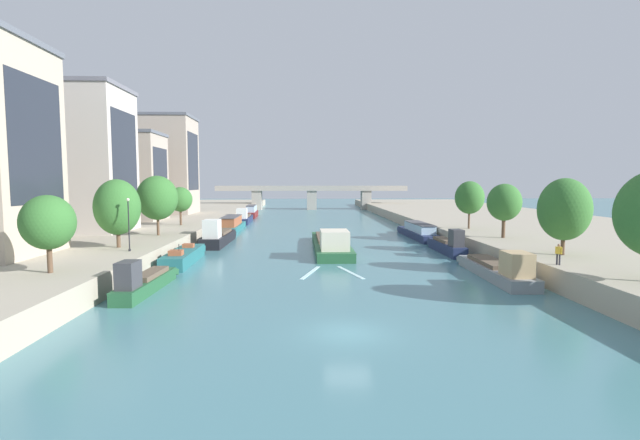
{
  "coord_description": "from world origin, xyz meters",
  "views": [
    {
      "loc": [
        -2.38,
        -24.01,
        8.2
      ],
      "look_at": [
        0.0,
        42.08,
        2.64
      ],
      "focal_mm": 25.49,
      "sensor_mm": 36.0,
      "label": 1
    }
  ],
  "objects_px": {
    "moored_boat_left_downstream": "(144,281)",
    "moored_boat_right_far": "(418,231)",
    "moored_boat_right_near": "(497,269)",
    "tree_left_end_of_row": "(157,198)",
    "moored_boat_left_second": "(184,256)",
    "bridge_far": "(312,195)",
    "moored_boat_left_end": "(232,225)",
    "tree_left_second": "(48,223)",
    "tree_left_by_lamp": "(117,207)",
    "lamppost_left_bank": "(129,222)",
    "tree_right_second": "(564,209)",
    "moored_boat_left_midway": "(252,212)",
    "barge_midriver": "(331,243)",
    "tree_right_by_lamp": "(504,202)",
    "person_on_quay": "(559,253)",
    "tree_left_nearest": "(180,199)",
    "moored_boat_right_second": "(447,245)",
    "moored_boat_left_upstream": "(218,236)",
    "tree_right_end_of_row": "(470,198)",
    "moored_boat_left_lone": "(244,218)"
  },
  "relations": [
    {
      "from": "moored_boat_left_downstream",
      "to": "tree_left_by_lamp",
      "type": "distance_m",
      "value": 13.26
    },
    {
      "from": "tree_left_nearest",
      "to": "tree_right_second",
      "type": "distance_m",
      "value": 49.85
    },
    {
      "from": "tree_left_by_lamp",
      "to": "tree_left_second",
      "type": "bearing_deg",
      "value": -88.98
    },
    {
      "from": "tree_left_by_lamp",
      "to": "tree_left_end_of_row",
      "type": "xyz_separation_m",
      "value": [
        0.63,
        10.05,
        0.54
      ]
    },
    {
      "from": "tree_left_second",
      "to": "tree_right_second",
      "type": "bearing_deg",
      "value": 8.95
    },
    {
      "from": "moored_boat_left_second",
      "to": "moored_boat_left_midway",
      "type": "bearing_deg",
      "value": 89.94
    },
    {
      "from": "moored_boat_left_end",
      "to": "tree_left_second",
      "type": "xyz_separation_m",
      "value": [
        -5.64,
        -44.57,
        4.35
      ]
    },
    {
      "from": "moored_boat_left_upstream",
      "to": "moored_boat_left_end",
      "type": "relative_size",
      "value": 0.85
    },
    {
      "from": "moored_boat_left_second",
      "to": "moored_boat_right_near",
      "type": "bearing_deg",
      "value": -16.83
    },
    {
      "from": "lamppost_left_bank",
      "to": "person_on_quay",
      "type": "distance_m",
      "value": 36.47
    },
    {
      "from": "moored_boat_left_end",
      "to": "moored_boat_right_near",
      "type": "height_order",
      "value": "moored_boat_right_near"
    },
    {
      "from": "barge_midriver",
      "to": "tree_right_by_lamp",
      "type": "xyz_separation_m",
      "value": [
        19.44,
        -3.44,
        5.01
      ]
    },
    {
      "from": "moored_boat_left_midway",
      "to": "moored_boat_right_far",
      "type": "height_order",
      "value": "moored_boat_left_midway"
    },
    {
      "from": "moored_boat_left_second",
      "to": "bridge_far",
      "type": "relative_size",
      "value": 0.2
    },
    {
      "from": "moored_boat_left_downstream",
      "to": "moored_boat_left_upstream",
      "type": "height_order",
      "value": "moored_boat_left_upstream"
    },
    {
      "from": "moored_boat_left_midway",
      "to": "lamppost_left_bank",
      "type": "relative_size",
      "value": 2.56
    },
    {
      "from": "moored_boat_left_midway",
      "to": "bridge_far",
      "type": "xyz_separation_m",
      "value": [
        14.53,
        28.88,
        3.26
      ]
    },
    {
      "from": "moored_boat_right_near",
      "to": "moored_boat_right_second",
      "type": "bearing_deg",
      "value": 89.61
    },
    {
      "from": "moored_boat_left_end",
      "to": "tree_left_nearest",
      "type": "bearing_deg",
      "value": -122.72
    },
    {
      "from": "moored_boat_left_end",
      "to": "tree_right_second",
      "type": "xyz_separation_m",
      "value": [
        34.63,
        -38.23,
        4.79
      ]
    },
    {
      "from": "moored_boat_left_downstream",
      "to": "moored_boat_left_upstream",
      "type": "bearing_deg",
      "value": 88.74
    },
    {
      "from": "moored_boat_left_lone",
      "to": "moored_boat_left_midway",
      "type": "height_order",
      "value": "moored_boat_left_lone"
    },
    {
      "from": "tree_right_by_lamp",
      "to": "moored_boat_right_near",
      "type": "bearing_deg",
      "value": -115.64
    },
    {
      "from": "tree_left_by_lamp",
      "to": "lamppost_left_bank",
      "type": "xyz_separation_m",
      "value": [
        1.97,
        -2.45,
        -1.25
      ]
    },
    {
      "from": "moored_boat_left_downstream",
      "to": "moored_boat_left_second",
      "type": "distance_m",
      "value": 12.55
    },
    {
      "from": "tree_left_second",
      "to": "tree_right_second",
      "type": "relative_size",
      "value": 0.82
    },
    {
      "from": "moored_boat_right_near",
      "to": "tree_left_end_of_row",
      "type": "xyz_separation_m",
      "value": [
        -33.8,
        16.86,
        5.49
      ]
    },
    {
      "from": "tree_right_end_of_row",
      "to": "tree_left_nearest",
      "type": "bearing_deg",
      "value": 170.81
    },
    {
      "from": "barge_midriver",
      "to": "moored_boat_left_midway",
      "type": "relative_size",
      "value": 1.7
    },
    {
      "from": "barge_midriver",
      "to": "bridge_far",
      "type": "bearing_deg",
      "value": 90.61
    },
    {
      "from": "moored_boat_right_second",
      "to": "tree_right_end_of_row",
      "type": "xyz_separation_m",
      "value": [
        5.91,
        9.37,
        5.16
      ]
    },
    {
      "from": "barge_midriver",
      "to": "tree_right_by_lamp",
      "type": "distance_m",
      "value": 20.37
    },
    {
      "from": "moored_boat_left_end",
      "to": "tree_left_nearest",
      "type": "height_order",
      "value": "tree_left_nearest"
    },
    {
      "from": "moored_boat_left_second",
      "to": "moored_boat_left_midway",
      "type": "distance_m",
      "value": 59.92
    },
    {
      "from": "moored_boat_left_downstream",
      "to": "moored_boat_left_midway",
      "type": "height_order",
      "value": "same"
    },
    {
      "from": "moored_boat_left_end",
      "to": "bridge_far",
      "type": "distance_m",
      "value": 60.3
    },
    {
      "from": "lamppost_left_bank",
      "to": "bridge_far",
      "type": "bearing_deg",
      "value": 78.84
    },
    {
      "from": "moored_boat_left_midway",
      "to": "tree_left_by_lamp",
      "type": "relative_size",
      "value": 1.89
    },
    {
      "from": "tree_left_second",
      "to": "tree_right_second",
      "type": "distance_m",
      "value": 40.76
    },
    {
      "from": "moored_boat_right_second",
      "to": "tree_right_second",
      "type": "xyz_separation_m",
      "value": [
        5.97,
        -12.97,
        4.91
      ]
    },
    {
      "from": "tree_right_by_lamp",
      "to": "lamppost_left_bank",
      "type": "bearing_deg",
      "value": -167.44
    },
    {
      "from": "moored_boat_left_downstream",
      "to": "moored_boat_right_far",
      "type": "bearing_deg",
      "value": 48.28
    },
    {
      "from": "moored_boat_right_near",
      "to": "moored_boat_left_second",
      "type": "bearing_deg",
      "value": 163.17
    },
    {
      "from": "tree_left_by_lamp",
      "to": "tree_left_nearest",
      "type": "bearing_deg",
      "value": 90.35
    },
    {
      "from": "bridge_far",
      "to": "person_on_quay",
      "type": "xyz_separation_m",
      "value": [
        17.12,
        -101.29,
        -1.66
      ]
    },
    {
      "from": "moored_boat_right_near",
      "to": "lamppost_left_bank",
      "type": "relative_size",
      "value": 2.69
    },
    {
      "from": "moored_boat_left_midway",
      "to": "tree_left_second",
      "type": "xyz_separation_m",
      "value": [
        -5.6,
        -74.12,
        4.21
      ]
    },
    {
      "from": "barge_midriver",
      "to": "moored_boat_left_end",
      "type": "distance_m",
      "value": 27.34
    },
    {
      "from": "moored_boat_left_downstream",
      "to": "moored_boat_left_second",
      "type": "bearing_deg",
      "value": 91.64
    },
    {
      "from": "moored_boat_left_lone",
      "to": "tree_right_end_of_row",
      "type": "bearing_deg",
      "value": -42.04
    }
  ]
}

